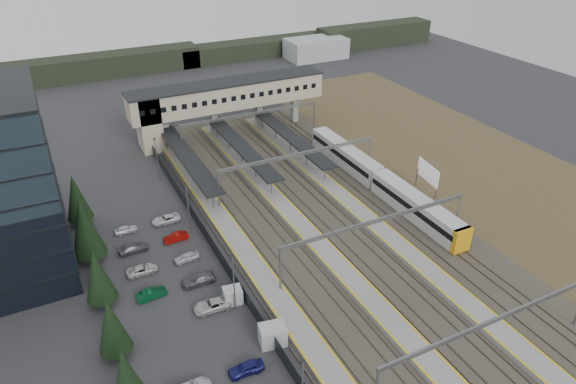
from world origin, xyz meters
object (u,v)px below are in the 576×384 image
relay_cabin_near (273,335)px  relay_cabin_far (233,295)px  train (379,180)px  billboard (428,174)px  footbridge (215,99)px

relay_cabin_near → relay_cabin_far: (-1.53, 8.21, -0.19)m
train → billboard: bearing=-29.0°
train → relay_cabin_near: bearing=-142.8°
relay_cabin_far → billboard: billboard is taller
relay_cabin_far → billboard: 40.38m
billboard → relay_cabin_far: bearing=-164.2°
footbridge → train: size_ratio=1.01×
footbridge → relay_cabin_near: bearing=-103.8°
relay_cabin_far → train: 35.12m
footbridge → train: 38.07m
relay_cabin_near → relay_cabin_far: size_ratio=1.33×
relay_cabin_near → footbridge: 58.99m
relay_cabin_far → billboard: bearing=15.8°
footbridge → billboard: footbridge is taller
relay_cabin_far → train: (31.82, 14.81, 1.05)m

